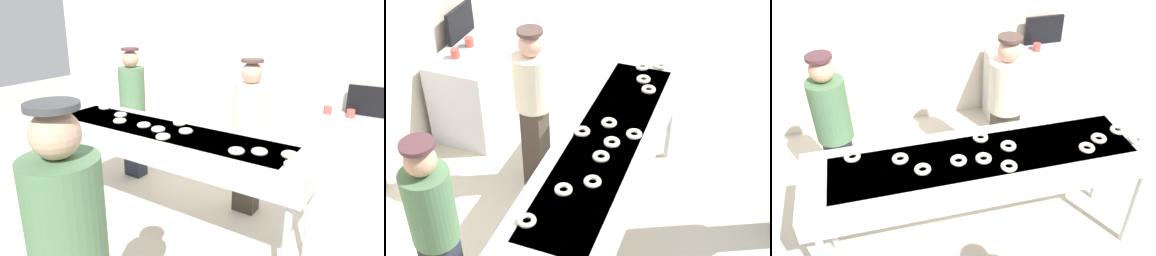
% 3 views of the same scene
% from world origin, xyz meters
% --- Properties ---
extents(ground_plane, '(16.00, 16.00, 0.00)m').
position_xyz_m(ground_plane, '(0.00, 0.00, 0.00)').
color(ground_plane, beige).
extents(fryer_conveyor, '(2.73, 0.72, 1.05)m').
position_xyz_m(fryer_conveyor, '(0.00, 0.00, 0.95)').
color(fryer_conveyor, '#B7BABF').
rests_on(fryer_conveyor, ground).
extents(sugar_donut_0, '(0.17, 0.17, 0.03)m').
position_xyz_m(sugar_donut_0, '(0.94, -0.05, 1.07)').
color(sugar_donut_0, '#FCE9CA').
rests_on(sugar_donut_0, fryer_conveyor).
extents(sugar_donut_1, '(0.17, 0.17, 0.03)m').
position_xyz_m(sugar_donut_1, '(1.14, 0.01, 1.07)').
color(sugar_donut_1, '#F5EBC2').
rests_on(sugar_donut_1, fryer_conveyor).
extents(sugar_donut_2, '(0.16, 0.16, 0.03)m').
position_xyz_m(sugar_donut_2, '(-0.63, 0.09, 1.07)').
color(sugar_donut_2, '#EBF4CB').
rests_on(sugar_donut_2, fryer_conveyor).
extents(sugar_donut_3, '(0.17, 0.17, 0.03)m').
position_xyz_m(sugar_donut_3, '(-0.21, -0.03, 1.07)').
color(sugar_donut_3, white).
rests_on(sugar_donut_3, fryer_conveyor).
extents(sugar_donut_4, '(0.16, 0.16, 0.03)m').
position_xyz_m(sugar_donut_4, '(0.03, 0.20, 1.07)').
color(sugar_donut_4, '#F4E3C7').
rests_on(sugar_donut_4, fryer_conveyor).
extents(sugar_donut_5, '(0.17, 0.17, 0.03)m').
position_xyz_m(sugar_donut_5, '(0.79, -0.14, 1.07)').
color(sugar_donut_5, '#FCE3C3').
rests_on(sugar_donut_5, fryer_conveyor).
extents(sugar_donut_6, '(0.17, 0.17, 0.03)m').
position_xyz_m(sugar_donut_6, '(0.21, 0.04, 1.07)').
color(sugar_donut_6, '#EEE5CB').
rests_on(sugar_donut_6, fryer_conveyor).
extents(sugar_donut_7, '(0.16, 0.16, 0.03)m').
position_xyz_m(sugar_donut_7, '(-0.97, 0.21, 1.07)').
color(sugar_donut_7, '#F4E6C3').
rests_on(sugar_donut_7, fryer_conveyor).
extents(sugar_donut_8, '(0.14, 0.14, 0.03)m').
position_xyz_m(sugar_donut_8, '(-0.02, -0.06, 1.07)').
color(sugar_donut_8, '#F2EBCE').
rests_on(sugar_donut_8, fryer_conveyor).
extents(sugar_donut_9, '(0.14, 0.14, 0.03)m').
position_xyz_m(sugar_donut_9, '(1.22, -0.14, 1.07)').
color(sugar_donut_9, '#ECF3CC').
rests_on(sugar_donut_9, fryer_conveyor).
extents(sugar_donut_10, '(0.13, 0.13, 0.03)m').
position_xyz_m(sugar_donut_10, '(0.13, -0.19, 1.07)').
color(sugar_donut_10, '#EFF4CB').
rests_on(sugar_donut_10, fryer_conveyor).
extents(sugar_donut_11, '(0.16, 0.16, 0.03)m').
position_xyz_m(sugar_donut_11, '(-0.49, -0.06, 1.07)').
color(sugar_donut_11, '#EEF3C5').
rests_on(sugar_donut_11, fryer_conveyor).
extents(worker_baker, '(0.33, 0.33, 1.62)m').
position_xyz_m(worker_baker, '(0.46, 0.80, 0.92)').
color(worker_baker, '#362E26').
rests_on(worker_baker, ground).
extents(worker_assistant, '(0.31, 0.31, 1.64)m').
position_xyz_m(worker_assistant, '(-1.12, 0.80, 0.91)').
color(worker_assistant, '#212532').
rests_on(worker_assistant, ground).
extents(prep_counter, '(1.47, 0.64, 0.90)m').
position_xyz_m(prep_counter, '(1.36, 1.77, 0.45)').
color(prep_counter, '#B7BABF').
rests_on(prep_counter, ground).
extents(paper_cup_0, '(0.09, 0.09, 0.09)m').
position_xyz_m(paper_cup_0, '(0.95, 1.87, 0.95)').
color(paper_cup_0, '#CC4C3F').
rests_on(paper_cup_0, prep_counter).
extents(paper_cup_1, '(0.09, 0.09, 0.09)m').
position_xyz_m(paper_cup_1, '(1.21, 1.86, 0.95)').
color(paper_cup_1, '#CC4C3F').
rests_on(paper_cup_1, prep_counter).
extents(menu_display, '(0.48, 0.04, 0.34)m').
position_xyz_m(menu_display, '(1.36, 2.04, 1.08)').
color(menu_display, black).
rests_on(menu_display, prep_counter).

